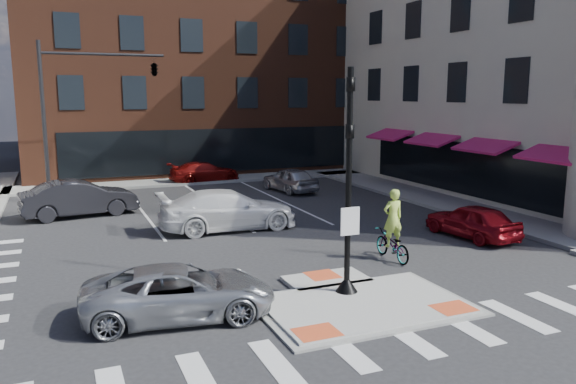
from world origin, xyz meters
name	(u,v)px	position (x,y,z in m)	size (l,w,h in m)	color
ground	(354,300)	(0.00, 0.00, 0.00)	(120.00, 120.00, 0.00)	#28282B
refuge_island	(358,302)	(0.00, -0.26, 0.05)	(5.40, 4.65, 0.13)	gray
sidewalk_e	(445,202)	(10.80, 10.00, 0.07)	(3.00, 24.00, 0.15)	gray
sidewalk_n	(227,178)	(3.00, 22.00, 0.07)	(26.00, 3.00, 0.15)	gray
building_n	(189,63)	(3.00, 31.99, 7.80)	(24.40, 18.40, 15.50)	#532919
building_far_left	(83,98)	(-4.00, 52.00, 5.00)	(10.00, 12.00, 10.00)	slate
building_far_right	(198,89)	(9.00, 54.00, 6.00)	(12.00, 12.00, 12.00)	brown
signal_pole	(348,211)	(0.00, 0.40, 2.36)	(0.60, 0.60, 5.98)	black
mast_arm_signal	(126,79)	(-3.47, 18.00, 6.21)	(6.10, 2.24, 8.00)	black
silver_suv	(180,292)	(-4.50, 0.64, 0.65)	(2.15, 4.66, 1.30)	#ABAEB3
red_sedan	(472,221)	(7.42, 4.11, 0.66)	(1.56, 3.87, 1.32)	maroon
white_pickup	(228,210)	(-0.78, 8.97, 0.81)	(2.27, 5.58, 1.62)	white
bg_car_dark	(79,198)	(-6.23, 13.93, 0.82)	(1.73, 4.97, 1.64)	#25252A
bg_car_silver	(290,179)	(5.00, 16.29, 0.69)	(1.62, 4.03, 1.37)	#B7B9BF
bg_car_red	(205,172)	(1.42, 21.50, 0.63)	(1.78, 4.37, 1.27)	maroon
cyclist	(392,236)	(3.00, 2.81, 0.80)	(0.71, 1.92, 2.38)	#3F3F44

